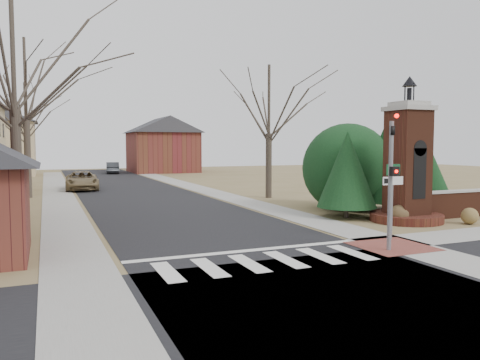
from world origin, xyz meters
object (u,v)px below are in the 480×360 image
pickup_truck (82,181)px  distant_car (113,168)px  sign_post (393,186)px  brick_gate_monument (407,173)px  traffic_signal_pole (391,171)px

pickup_truck → distant_car: size_ratio=1.22×
sign_post → brick_gate_monument: brick_gate_monument is taller
sign_post → brick_gate_monument: (3.41, 3.01, 0.22)m
traffic_signal_pole → brick_gate_monument: 6.47m
sign_post → distant_car: 45.30m
pickup_truck → distant_car: bearing=79.3°
traffic_signal_pole → distant_car: size_ratio=1.07×
brick_gate_monument → distant_car: (-7.40, 42.10, -1.47)m
sign_post → pickup_truck: 26.03m
pickup_truck → distant_car: pickup_truck is taller
brick_gate_monument → pickup_truck: size_ratio=1.26×
distant_car → pickup_truck: bearing=82.6°
traffic_signal_pole → distant_car: (-2.70, 46.52, -1.90)m
brick_gate_monument → pickup_truck: bearing=120.1°
sign_post → pickup_truck: size_ratio=0.54×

